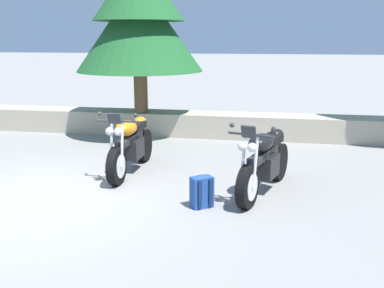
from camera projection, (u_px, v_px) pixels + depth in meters
The scene contains 6 objects.
ground_plane at pixel (39, 200), 6.55m from camera, with size 120.00×120.00×0.00m, color gray.
stone_wall at pixel (137, 122), 11.08m from camera, with size 36.00×0.80×0.55m, color #A89E89.
motorcycle_orange_near_left at pixel (130, 145), 7.78m from camera, with size 0.67×2.06×1.18m.
motorcycle_black_centre at pixel (264, 162), 6.74m from camera, with size 0.88×2.02×1.18m.
rider_backpack at pixel (202, 190), 6.22m from camera, with size 0.35×0.34×0.47m.
pine_tree_mid_left at pixel (139, 16), 10.29m from camera, with size 2.97×2.97×3.65m.
Camera 1 is at (3.34, -5.67, 2.32)m, focal length 41.73 mm.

